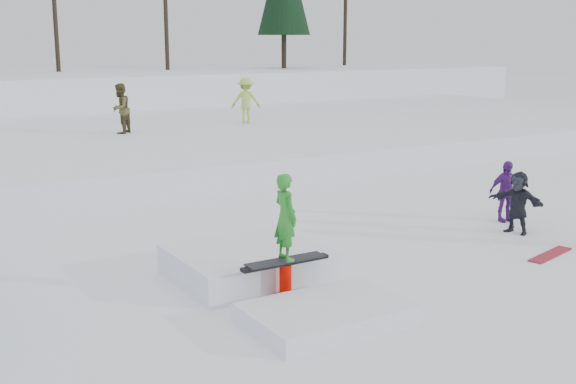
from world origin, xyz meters
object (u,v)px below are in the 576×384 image
spectator_purple (506,191)px  spectator_dark (518,202)px  walker_olive (120,109)px  jib_rail_feature (268,272)px  walker_ygreen (246,101)px

spectator_purple → spectator_dark: (-0.58, -0.88, -0.03)m
walker_olive → spectator_dark: (3.91, -15.05, -1.02)m
spectator_dark → jib_rail_feature: bearing=-100.1°
spectator_dark → walker_olive: bearing=-178.4°
spectator_purple → jib_rail_feature: (-7.08, -1.20, -0.41)m
spectator_dark → walker_ygreen: bearing=161.3°
walker_olive → spectator_purple: bearing=62.9°
walker_ygreen → spectator_purple: (-0.98, -14.73, -1.00)m
walker_olive → spectator_purple: (4.48, -14.18, -0.99)m
walker_olive → jib_rail_feature: (-2.60, -15.38, -1.41)m
walker_ygreen → spectator_purple: walker_ygreen is taller
spectator_purple → spectator_dark: bearing=-109.1°
walker_ygreen → spectator_purple: size_ratio=1.28×
spectator_dark → jib_rail_feature: 6.53m
walker_olive → walker_ygreen: walker_ygreen is taller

